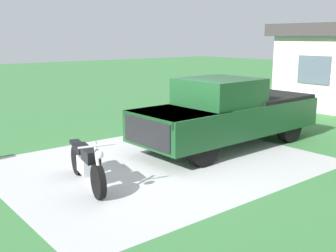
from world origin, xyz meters
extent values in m
plane|color=#38723B|center=(0.00, 0.00, 0.00)|extent=(80.00, 80.00, 0.00)
cube|color=#AFAFAF|center=(0.00, 0.00, 0.00)|extent=(5.76, 7.34, 0.01)
cylinder|color=black|center=(0.98, -2.23, 0.33)|extent=(0.67, 0.26, 0.66)
cylinder|color=black|center=(-0.53, -1.90, 0.33)|extent=(0.67, 0.26, 0.66)
cube|color=silver|center=(0.20, -2.06, 0.42)|extent=(0.60, 0.38, 0.32)
cube|color=black|center=(0.54, -2.14, 0.72)|extent=(0.56, 0.37, 0.24)
cube|color=black|center=(-0.09, -1.99, 0.70)|extent=(0.65, 0.40, 0.12)
cube|color=black|center=(-0.53, -1.90, 0.70)|extent=(0.51, 0.30, 0.08)
cylinder|color=silver|center=(0.98, -2.23, 0.70)|extent=(0.34, 0.13, 0.77)
cylinder|color=silver|center=(0.98, -2.23, 1.02)|extent=(0.19, 0.69, 0.04)
sphere|color=silver|center=(1.10, -2.26, 0.88)|extent=(0.16, 0.16, 0.16)
cylinder|color=black|center=(0.78, 0.64, 0.42)|extent=(0.31, 0.84, 0.84)
cylinder|color=black|center=(-0.86, 0.62, 0.42)|extent=(0.31, 0.84, 0.84)
cylinder|color=black|center=(0.72, 4.14, 0.42)|extent=(0.31, 0.84, 0.84)
cylinder|color=black|center=(-0.92, 4.11, 0.42)|extent=(0.31, 0.84, 0.84)
cube|color=#194723|center=(-0.07, 2.43, 0.80)|extent=(2.09, 5.63, 0.80)
cube|color=#194723|center=(-0.04, 0.58, 1.10)|extent=(1.93, 1.93, 0.20)
cube|color=#194723|center=(-0.06, 2.03, 1.55)|extent=(1.83, 1.93, 0.70)
cube|color=#3F4C56|center=(-0.05, 1.23, 1.45)|extent=(1.70, 0.19, 0.60)
cube|color=black|center=(-0.10, 3.98, 1.05)|extent=(1.94, 2.43, 0.50)
cube|color=black|center=(-0.02, -0.35, 0.80)|extent=(1.70, 0.13, 0.64)
cube|color=#4C5966|center=(-1.50, 8.87, 1.70)|extent=(1.40, 0.06, 1.10)
camera|label=1|loc=(7.36, -5.74, 2.96)|focal=43.47mm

